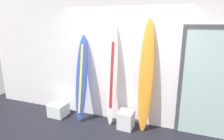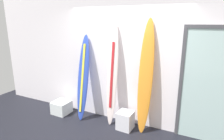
{
  "view_description": "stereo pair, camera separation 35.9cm",
  "coord_description": "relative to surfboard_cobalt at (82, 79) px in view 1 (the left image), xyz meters",
  "views": [
    {
      "loc": [
        1.13,
        -2.59,
        2.22
      ],
      "look_at": [
        -0.19,
        0.95,
        1.23
      ],
      "focal_mm": 30.57,
      "sensor_mm": 36.0,
      "label": 1
    },
    {
      "loc": [
        1.46,
        -2.45,
        2.22
      ],
      "look_at": [
        -0.19,
        0.95,
        1.23
      ],
      "focal_mm": 30.57,
      "sensor_mm": 36.0,
      "label": 2
    }
  ],
  "objects": [
    {
      "name": "display_block_left",
      "position": [
        1.06,
        -0.05,
        -0.76
      ],
      "size": [
        0.32,
        0.32,
        0.38
      ],
      "color": "silver",
      "rests_on": "ground"
    },
    {
      "name": "glass_door",
      "position": [
        2.61,
        0.23,
        0.16
      ],
      "size": [
        1.18,
        0.06,
        2.15
      ],
      "color": "silver",
      "rests_on": "ground"
    },
    {
      "name": "surfboard_sunset",
      "position": [
        1.41,
        0.07,
        0.19
      ],
      "size": [
        0.3,
        0.33,
        2.27
      ],
      "color": "orange",
      "rests_on": "ground"
    },
    {
      "name": "wall_back",
      "position": [
        0.91,
        0.35,
        0.45
      ],
      "size": [
        7.2,
        0.2,
        2.8
      ],
      "primitive_type": "cube",
      "color": "white",
      "rests_on": "ground"
    },
    {
      "name": "display_block_center",
      "position": [
        -0.62,
        -0.08,
        -0.8
      ],
      "size": [
        0.4,
        0.4,
        0.3
      ],
      "color": "silver",
      "rests_on": "ground"
    },
    {
      "name": "surfboard_ivory",
      "position": [
        0.7,
        0.07,
        0.13
      ],
      "size": [
        0.24,
        0.32,
        2.19
      ],
      "color": "silver",
      "rests_on": "ground"
    },
    {
      "name": "surfboard_cobalt",
      "position": [
        0.0,
        0.0,
        0.0
      ],
      "size": [
        0.29,
        0.47,
        1.92
      ],
      "color": "#2D48B5",
      "rests_on": "ground"
    }
  ]
}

